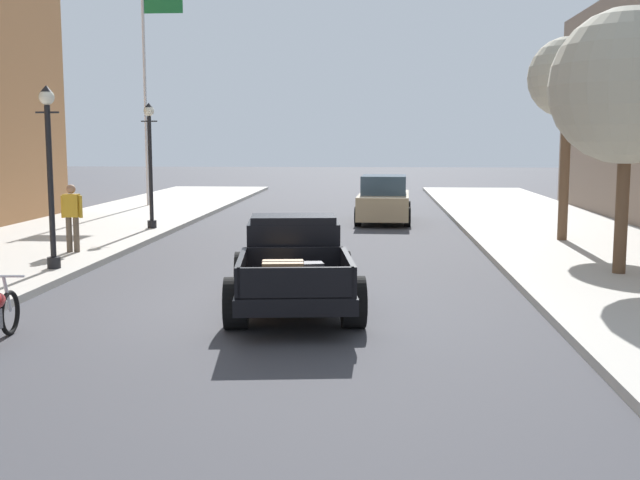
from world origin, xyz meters
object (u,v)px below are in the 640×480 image
object	(u,v)px
car_background_tan	(384,201)
hotrod_truck_black	(293,263)
street_tree_nearest	(628,87)
street_tree_second	(568,80)
flagpole	(150,69)
street_lamp_near	(50,163)
pedestrian_sidewalk_left	(72,214)
street_lamp_far	(150,156)

from	to	relation	value
car_background_tan	hotrod_truck_black	bearing A→B (deg)	-97.02
car_background_tan	street_tree_nearest	size ratio (longest dim) A/B	0.82
street_tree_second	hotrod_truck_black	bearing A→B (deg)	-128.14
flagpole	street_tree_nearest	xyz separation A→B (m)	(14.33, -15.82, -1.85)
street_tree_nearest	street_lamp_near	bearing A→B (deg)	-178.85
car_background_tan	flagpole	bearing A→B (deg)	153.26
flagpole	street_tree_nearest	world-z (taller)	flagpole
hotrod_truck_black	pedestrian_sidewalk_left	size ratio (longest dim) A/B	3.07
car_background_tan	flagpole	size ratio (longest dim) A/B	0.48
flagpole	car_background_tan	bearing A→B (deg)	-26.74
car_background_tan	street_tree_second	bearing A→B (deg)	-49.41
hotrod_truck_black	pedestrian_sidewalk_left	world-z (taller)	pedestrian_sidewalk_left
street_lamp_near	flagpole	distance (m)	16.60
pedestrian_sidewalk_left	street_lamp_near	world-z (taller)	street_lamp_near
flagpole	street_tree_second	distance (m)	17.88
street_lamp_near	street_tree_nearest	distance (m)	11.96
car_background_tan	pedestrian_sidewalk_left	xyz separation A→B (m)	(-7.66, -8.84, 0.32)
pedestrian_sidewalk_left	street_lamp_far	bearing A→B (deg)	85.33
pedestrian_sidewalk_left	flagpole	size ratio (longest dim) A/B	0.18
hotrod_truck_black	flagpole	size ratio (longest dim) A/B	0.55
flagpole	street_tree_second	world-z (taller)	flagpole
car_background_tan	flagpole	xyz separation A→B (m)	(-9.62, 4.85, 5.00)
street_lamp_far	street_tree_second	world-z (taller)	street_tree_second
street_lamp_near	flagpole	bearing A→B (deg)	98.76
hotrod_truck_black	street_lamp_near	xyz separation A→B (m)	(-5.43, 2.73, 1.63)
flagpole	street_tree_second	xyz separation A→B (m)	(14.44, -10.47, -1.30)
pedestrian_sidewalk_left	street_lamp_far	xyz separation A→B (m)	(0.43, 5.26, 1.30)
street_lamp_far	street_tree_nearest	distance (m)	14.13
street_lamp_near	street_tree_nearest	bearing A→B (deg)	1.15
pedestrian_sidewalk_left	street_tree_second	world-z (taller)	street_tree_second
hotrod_truck_black	street_lamp_far	size ratio (longest dim) A/B	1.32
car_background_tan	street_lamp_far	distance (m)	8.23
pedestrian_sidewalk_left	street_tree_nearest	size ratio (longest dim) A/B	0.31
hotrod_truck_black	flagpole	bearing A→B (deg)	112.81
hotrod_truck_black	car_background_tan	size ratio (longest dim) A/B	1.16
car_background_tan	street_tree_nearest	distance (m)	12.35
pedestrian_sidewalk_left	car_background_tan	bearing A→B (deg)	49.07
pedestrian_sidewalk_left	flagpole	distance (m)	14.59
street_tree_nearest	flagpole	bearing A→B (deg)	132.16
hotrod_truck_black	pedestrian_sidewalk_left	distance (m)	7.84
car_background_tan	flagpole	world-z (taller)	flagpole
street_lamp_far	pedestrian_sidewalk_left	bearing A→B (deg)	-94.67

